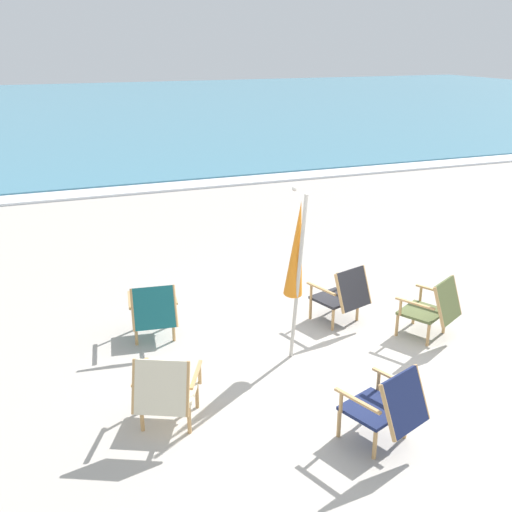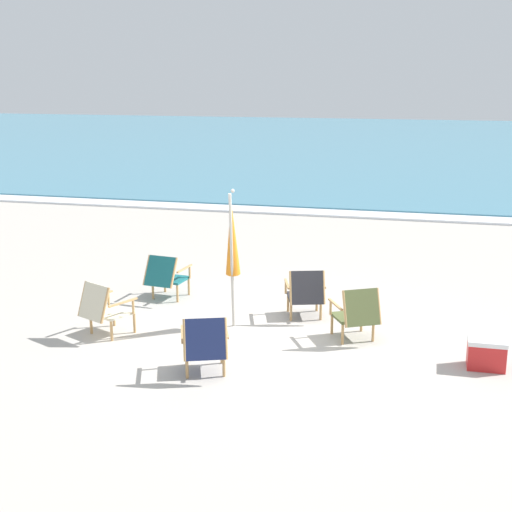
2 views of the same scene
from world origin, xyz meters
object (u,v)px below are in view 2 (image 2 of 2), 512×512
Objects in this scene: beach_chair_front_left at (205,344)px; beach_chair_back_left at (104,308)px; umbrella_furled_orange at (232,239)px; beach_chair_mid_center at (166,276)px; beach_chair_front_right at (306,293)px; beach_chair_back_right at (357,313)px; cooler_box at (486,353)px.

beach_chair_back_left is at bearing 151.83° from beach_chair_front_left.
umbrella_furled_orange is (1.73, 0.78, 0.95)m from beach_chair_back_left.
beach_chair_mid_center is 2.50m from beach_chair_front_right.
umbrella_furled_orange is at bearing 24.22° from beach_chair_back_left.
beach_chair_back_left is at bearing -169.61° from beach_chair_back_right.
beach_chair_front_left is at bearing -109.58° from beach_chair_front_right.
beach_chair_back_left reaches higher than beach_chair_mid_center.
beach_chair_front_right is at bearing 27.79° from beach_chair_back_left.
cooler_box is at bearing 1.14° from beach_chair_back_left.
beach_chair_back_right reaches higher than cooler_box.
beach_chair_mid_center is 2.05m from umbrella_furled_orange.
beach_chair_back_right is at bearing 10.39° from beach_chair_back_left.
beach_chair_mid_center reaches higher than cooler_box.
beach_chair_back_right is 2.11m from umbrella_furled_orange.
beach_chair_back_left is at bearing -178.86° from cooler_box.
beach_chair_back_left is at bearing -98.18° from beach_chair_mid_center.
beach_chair_back_right is 1.85m from cooler_box.
beach_chair_front_right reaches higher than cooler_box.
cooler_box is at bearing -26.87° from beach_chair_front_right.
beach_chair_front_right is (0.87, 2.44, 0.00)m from beach_chair_front_left.
beach_chair_front_right is 0.96× the size of beach_chair_back_left.
beach_chair_front_left is 2.02m from umbrella_furled_orange.
beach_chair_back_left reaches higher than beach_chair_front_left.
beach_chair_back_left is 0.99× the size of beach_chair_back_right.
umbrella_furled_orange reaches higher than cooler_box.
cooler_box is at bearing -17.55° from beach_chair_back_right.
beach_chair_front_left is 1.04× the size of beach_chair_front_right.
umbrella_furled_orange reaches higher than beach_chair_front_left.
beach_chair_mid_center is 1.66× the size of cooler_box.
beach_chair_back_right is at bearing -3.60° from umbrella_furled_orange.
beach_chair_front_left is 0.40× the size of umbrella_furled_orange.
beach_chair_front_right is 1.17m from beach_chair_back_right.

